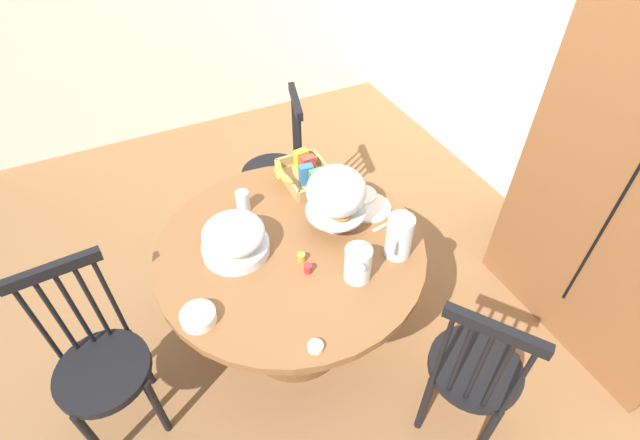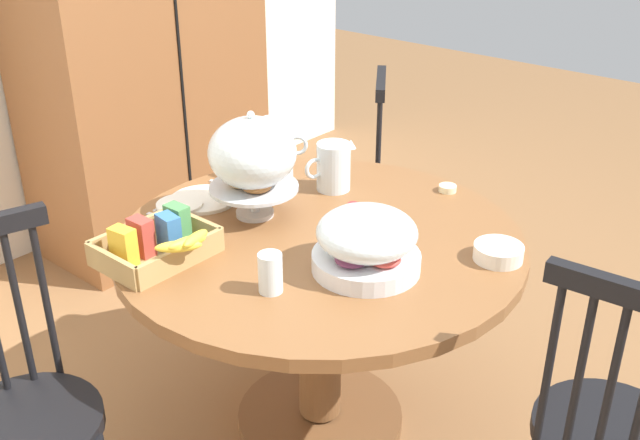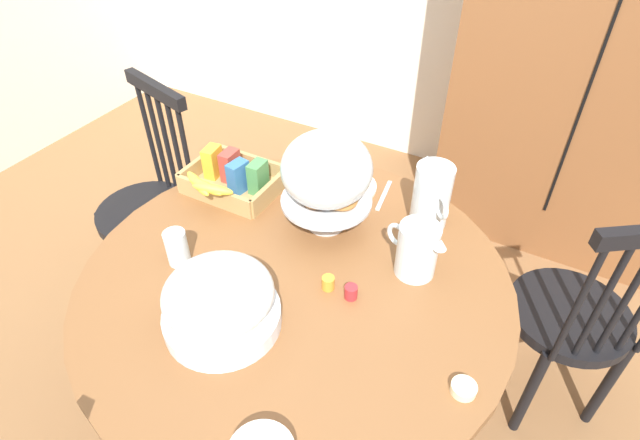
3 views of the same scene
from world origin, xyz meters
name	(u,v)px [view 1 (image 1 of 3)]	position (x,y,z in m)	size (l,w,h in m)	color
ground_plane	(308,327)	(0.00, 0.00, 0.00)	(10.00, 10.00, 0.00)	brown
wall_back	(633,46)	(0.00, 1.83, 1.30)	(4.80, 0.06, 2.60)	silver
dining_table	(292,275)	(0.02, -0.08, 0.53)	(1.23, 1.23, 0.74)	brown
windsor_chair_near_window	(101,367)	(0.07, -1.00, 0.45)	(0.40, 0.40, 0.97)	black
windsor_chair_by_cabinet	(474,372)	(0.79, 0.42, 0.45)	(0.46, 0.46, 0.97)	black
windsor_chair_facing_door	(277,173)	(-0.85, 0.19, 0.45)	(0.42, 0.42, 0.97)	black
pastry_stand_with_dome	(336,193)	(-0.01, 0.16, 0.94)	(0.28, 0.28, 0.34)	silver
fruit_platter_covered	(234,238)	(-0.05, -0.31, 0.83)	(0.30, 0.30, 0.18)	silver
orange_juice_pitcher	(358,265)	(0.31, 0.10, 0.81)	(0.19, 0.11, 0.17)	silver
milk_pitcher	(399,238)	(0.27, 0.33, 0.83)	(0.15, 0.16, 0.21)	silver
cereal_basket	(304,174)	(-0.38, 0.17, 0.79)	(0.32, 0.30, 0.12)	tan
china_plate_large	(369,207)	(-0.04, 0.37, 0.75)	(0.22, 0.22, 0.01)	white
china_plate_small	(362,194)	(-0.13, 0.38, 0.76)	(0.15, 0.15, 0.01)	white
cereal_bowl	(198,317)	(0.23, -0.56, 0.76)	(0.14, 0.14, 0.04)	white
drinking_glass	(243,201)	(-0.30, -0.19, 0.80)	(0.06, 0.06, 0.11)	silver
butter_dish	(316,347)	(0.55, -0.21, 0.75)	(0.06, 0.06, 0.02)	beige
jam_jar_strawberry	(308,268)	(0.20, -0.08, 0.76)	(0.04, 0.04, 0.04)	#B7282D
jam_jar_apricot	(301,257)	(0.13, -0.08, 0.76)	(0.04, 0.04, 0.04)	orange
table_knife	(352,192)	(-0.18, 0.34, 0.74)	(0.17, 0.01, 0.01)	silver
dinner_fork	(348,189)	(-0.21, 0.34, 0.74)	(0.17, 0.01, 0.01)	silver
soup_spoon	(387,224)	(0.10, 0.39, 0.74)	(0.17, 0.01, 0.01)	silver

